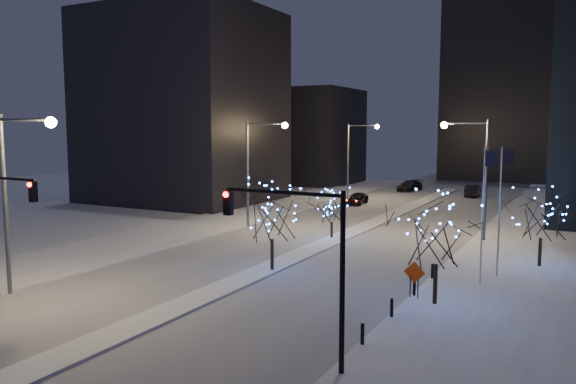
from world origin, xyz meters
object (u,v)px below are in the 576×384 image
Objects in this scene: street_lamp_w_far at (355,150)px; holiday_tree_plaza_far at (542,214)px; street_lamp_w_mid at (257,159)px; car_mid at (473,191)px; street_lamp_w_near at (16,180)px; traffic_signal_east at (304,247)px; holiday_tree_plaza_near at (437,231)px; car_near at (357,198)px; construction_sign at (414,276)px; car_far at (410,186)px; holiday_tree_median_far at (332,207)px; holiday_tree_median_near at (272,212)px; street_lamp_east at (475,163)px.

street_lamp_w_far is 1.85× the size of holiday_tree_plaza_far.
street_lamp_w_mid is at bearing 169.71° from holiday_tree_plaza_far.
street_lamp_w_near is at bearing 75.08° from car_mid.
street_lamp_w_near is 1.43× the size of traffic_signal_east.
street_lamp_w_far reaches higher than holiday_tree_plaza_near.
holiday_tree_plaza_near is at bearing 23.86° from street_lamp_w_near.
car_near is 33.00m from holiday_tree_plaza_far.
construction_sign is (5.80, -50.27, 0.54)m from car_mid.
construction_sign reaches higher than car_mid.
car_near is at bearing 120.57° from construction_sign.
street_lamp_w_far reaches higher than holiday_tree_plaza_far.
street_lamp_w_mid is 1.84× the size of car_far.
holiday_tree_median_far reaches higher than car_far.
street_lamp_w_mid is at bearing 66.65° from car_mid.
street_lamp_w_far is at bearing 111.63° from car_near.
holiday_tree_plaza_near reaches higher than car_far.
construction_sign is (9.80, -1.68, -2.57)m from holiday_tree_median_near.
car_mid is (13.44, 9.86, -5.69)m from street_lamp_w_far.
holiday_tree_median_far reaches higher than car_near.
holiday_tree_median_near is at bearing 83.03° from car_mid.
holiday_tree_median_near is at bearing -85.18° from holiday_tree_median_far.
holiday_tree_plaza_near is at bearing -63.08° from car_far.
car_near is 18.73m from car_mid.
holiday_tree_plaza_far is at bearing -52.95° from street_lamp_east.
car_far is (3.79, 37.69, -5.71)m from street_lamp_w_mid.
construction_sign reaches higher than car_near.
car_far is at bearing 73.35° from street_lamp_w_far.
traffic_signal_east reaches higher than car_mid.
construction_sign is at bearing 82.68° from traffic_signal_east.
holiday_tree_median_near is (9.44, -13.73, -2.58)m from street_lamp_w_mid.
car_mid is at bearing 85.29° from holiday_tree_median_near.
street_lamp_w_far is 1.00× the size of street_lamp_east.
construction_sign is (-1.25, 0.52, -2.65)m from holiday_tree_plaza_near.
street_lamp_w_near reaches higher than car_near.
traffic_signal_east is 10.42m from holiday_tree_plaza_near.
street_lamp_w_near is 1.00× the size of street_lamp_east.
car_mid is at bearing 36.26° from street_lamp_w_far.
street_lamp_w_near and street_lamp_w_mid have the same top height.
holiday_tree_median_near is at bearing -76.31° from street_lamp_w_far.
holiday_tree_plaza_far is at bearing -50.08° from street_lamp_w_far.
car_mid is at bearing 68.92° from street_lamp_w_mid.
holiday_tree_median_far is (8.44, 23.13, -3.74)m from street_lamp_w_near.
holiday_tree_plaza_far is at bearing 103.66° from car_mid.
holiday_tree_median_far is at bearing -77.27° from car_near.
street_lamp_w_far reaches higher than holiday_tree_median_far.
traffic_signal_east is at bearing -104.52° from holiday_tree_plaza_near.
car_near is at bearing 134.82° from street_lamp_east.
traffic_signal_east is at bearing -74.18° from car_near.
traffic_signal_east is at bearing -107.50° from holiday_tree_plaza_far.
holiday_tree_median_far is at bearing 69.96° from street_lamp_w_near.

